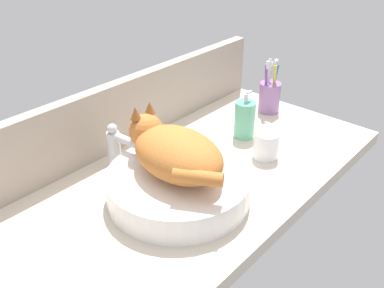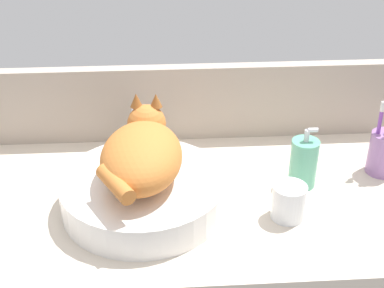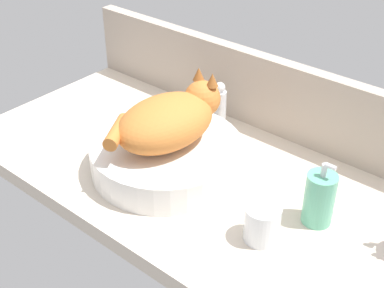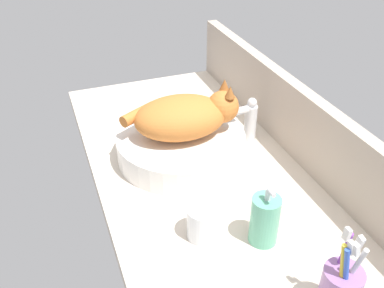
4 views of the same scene
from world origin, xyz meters
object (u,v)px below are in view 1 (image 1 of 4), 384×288
object	(u,v)px
sink_basin	(179,185)
soap_dispenser	(245,119)
faucet	(117,146)
water_glass	(266,146)
cat	(174,151)
toothbrush_cup	(270,96)

from	to	relation	value
sink_basin	soap_dispenser	xyz separation A→B (cm)	(36.42, 6.18, 2.30)
faucet	water_glass	bearing A→B (deg)	-39.78
cat	water_glass	size ratio (longest dim) A/B	4.12
faucet	toothbrush_cup	xyz separation A→B (cm)	(58.37, -10.89, -1.59)
water_glass	cat	bearing A→B (deg)	167.13
cat	water_glass	distance (cm)	32.71
toothbrush_cup	cat	bearing A→B (deg)	-171.13
water_glass	toothbrush_cup	bearing A→B (deg)	31.06
sink_basin	soap_dispenser	size ratio (longest dim) A/B	2.39
soap_dispenser	faucet	bearing A→B (deg)	158.51
toothbrush_cup	water_glass	distance (cm)	30.77
sink_basin	faucet	xyz separation A→B (cm)	(-1.54, 21.12, 3.71)
toothbrush_cup	water_glass	xyz separation A→B (cm)	(-26.28, -15.83, -2.31)
cat	faucet	xyz separation A→B (cm)	(-1.58, 19.75, -5.64)
faucet	soap_dispenser	world-z (taller)	soap_dispenser
cat	soap_dispenser	bearing A→B (deg)	7.53
faucet	toothbrush_cup	size ratio (longest dim) A/B	0.73
soap_dispenser	cat	bearing A→B (deg)	-172.47
soap_dispenser	toothbrush_cup	world-z (taller)	toothbrush_cup
cat	toothbrush_cup	world-z (taller)	cat
sink_basin	water_glass	bearing A→B (deg)	-10.39
soap_dispenser	toothbrush_cup	xyz separation A→B (cm)	(20.42, 4.05, -0.17)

